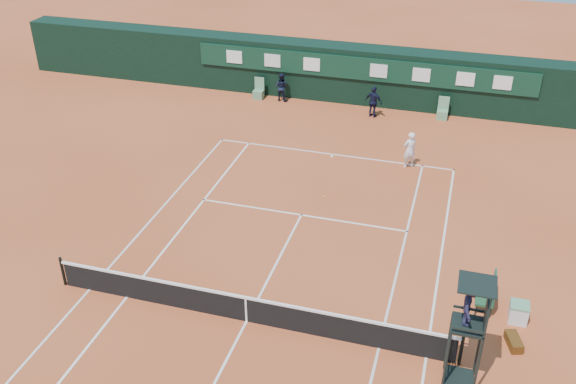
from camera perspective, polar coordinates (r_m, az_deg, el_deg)
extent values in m
plane|color=#C6582E|center=(20.24, -3.69, -11.39)|extent=(90.00, 90.00, 0.00)
cube|color=silver|center=(29.77, 4.00, 3.37)|extent=(11.05, 0.08, 0.01)
cube|color=silver|center=(19.48, 12.18, -14.17)|extent=(0.08, 23.85, 0.01)
cube|color=silver|center=(22.35, -17.20, -8.26)|extent=(0.08, 23.85, 0.01)
cube|color=silver|center=(19.53, 8.09, -13.55)|extent=(0.08, 23.85, 0.01)
cube|color=white|center=(21.71, -14.11, -9.03)|extent=(0.08, 23.85, 0.01)
cube|color=white|center=(25.12, 1.20, -2.05)|extent=(8.31, 0.08, 0.01)
cube|color=white|center=(20.23, -3.69, -11.37)|extent=(0.08, 12.88, 0.01)
cube|color=white|center=(29.64, 3.93, 3.24)|extent=(0.08, 0.30, 0.01)
cube|color=black|center=(19.94, -3.74, -10.42)|extent=(12.60, 0.04, 0.90)
cube|color=white|center=(19.63, -3.78, -9.35)|extent=(12.80, 0.06, 0.08)
cube|color=white|center=(19.94, -3.74, -10.40)|extent=(0.06, 0.05, 0.92)
cylinder|color=black|center=(19.13, 15.15, -13.38)|extent=(0.10, 0.10, 1.10)
cylinder|color=black|center=(22.50, -19.39, -6.67)|extent=(0.10, 0.10, 1.10)
cube|color=black|center=(35.40, 6.61, 10.34)|extent=(40.00, 1.50, 3.00)
cube|color=#0D3221|center=(34.44, 6.41, 10.85)|extent=(18.00, 0.10, 1.20)
cube|color=white|center=(36.16, -4.79, 11.87)|extent=(0.90, 0.04, 0.70)
cube|color=silver|center=(35.46, -1.40, 11.60)|extent=(0.90, 0.04, 0.70)
cube|color=white|center=(34.89, 2.12, 11.27)|extent=(0.90, 0.04, 0.70)
cube|color=silver|center=(34.23, 8.06, 10.62)|extent=(0.90, 0.04, 0.70)
cube|color=white|center=(34.01, 11.77, 10.15)|extent=(0.90, 0.04, 0.70)
cube|color=white|center=(33.94, 15.50, 9.64)|extent=(0.90, 0.04, 0.70)
cube|color=white|center=(33.98, 18.54, 9.19)|extent=(0.90, 0.04, 0.70)
cube|color=#5B8B65|center=(35.94, -2.64, 8.66)|extent=(0.55, 0.50, 0.46)
cube|color=#60936D|center=(35.93, -2.55, 9.63)|extent=(0.55, 0.06, 0.70)
cube|color=#5F9167|center=(34.23, 13.54, 6.69)|extent=(0.55, 0.50, 0.46)
cube|color=#62966F|center=(34.22, 13.68, 7.71)|extent=(0.55, 0.06, 0.70)
cylinder|color=black|center=(18.02, 13.88, -14.48)|extent=(0.07, 0.07, 2.00)
cylinder|color=black|center=(18.60, 14.07, -12.80)|extent=(0.07, 0.07, 2.00)
cylinder|color=black|center=(18.06, 16.48, -14.82)|extent=(0.07, 0.07, 2.00)
cylinder|color=black|center=(18.64, 16.57, -13.12)|extent=(0.07, 0.07, 2.00)
cube|color=black|center=(17.63, 15.70, -11.35)|extent=(0.85, 0.85, 0.08)
cube|color=black|center=(17.40, 17.22, -10.51)|extent=(0.06, 0.85, 0.80)
cube|color=black|center=(17.18, 15.73, -11.73)|extent=(0.85, 0.05, 0.06)
cube|color=black|center=(17.82, 15.86, -9.97)|extent=(0.85, 0.05, 0.06)
cylinder|color=black|center=(16.81, 17.42, -10.20)|extent=(0.04, 0.04, 1.00)
cylinder|color=black|center=(17.43, 17.47, -8.55)|extent=(0.04, 0.04, 1.00)
cube|color=black|center=(16.79, 16.51, -7.88)|extent=(0.95, 0.95, 0.04)
cube|color=black|center=(18.91, 14.89, -15.66)|extent=(0.80, 0.80, 0.05)
cube|color=black|center=(18.72, 13.74, -14.96)|extent=(0.04, 0.80, 0.04)
cube|color=black|center=(18.44, 13.89, -14.08)|extent=(0.04, 0.80, 0.04)
cube|color=black|center=(18.17, 14.05, -13.17)|extent=(0.04, 0.80, 0.04)
cube|color=black|center=(17.91, 14.21, -12.23)|extent=(0.04, 0.80, 0.04)
imported|color=black|center=(17.20, 15.85, -9.63)|extent=(0.47, 0.82, 1.28)
cube|color=#1B4528|center=(21.39, 17.06, -8.70)|extent=(0.55, 1.20, 0.08)
cube|color=#1B4530|center=(21.19, 17.88, -8.05)|extent=(0.06, 1.20, 0.60)
cylinder|color=black|center=(21.09, 16.32, -10.05)|extent=(0.04, 0.04, 0.41)
cylinder|color=black|center=(21.12, 17.52, -10.21)|extent=(0.04, 0.04, 0.41)
cylinder|color=black|center=(21.96, 16.43, -8.25)|extent=(0.04, 0.04, 0.41)
cylinder|color=black|center=(21.99, 17.58, -8.40)|extent=(0.04, 0.04, 0.41)
cube|color=black|center=(20.43, 19.43, -12.44)|extent=(0.56, 0.85, 0.29)
cube|color=silver|center=(21.24, 19.79, -10.08)|extent=(0.55, 0.55, 0.60)
cube|color=#5F926A|center=(21.05, 19.94, -9.41)|extent=(0.57, 0.57, 0.05)
sphere|color=#D3E836|center=(26.31, 3.25, -0.40)|extent=(0.08, 0.08, 0.08)
imported|color=white|center=(28.73, 10.76, 3.70)|extent=(0.73, 0.68, 1.68)
imported|color=black|center=(35.42, -0.59, 9.32)|extent=(0.85, 0.72, 1.57)
imported|color=black|center=(33.59, 7.61, 7.94)|extent=(1.05, 0.70, 1.66)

